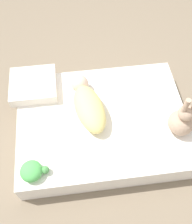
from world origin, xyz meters
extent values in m
plane|color=#7A6B56|center=(0.00, 0.00, 0.00)|extent=(12.00, 12.00, 0.00)
cube|color=white|center=(0.00, 0.00, 0.09)|extent=(1.15, 0.87, 0.19)
ellipsoid|color=#EFDB7F|center=(-0.08, 0.04, 0.26)|extent=(0.26, 0.42, 0.14)
sphere|color=beige|center=(-0.13, 0.26, 0.25)|extent=(0.13, 0.13, 0.13)
cube|color=white|center=(-0.46, 0.31, 0.23)|extent=(0.33, 0.30, 0.08)
sphere|color=tan|center=(0.48, -0.15, 0.27)|extent=(0.17, 0.17, 0.17)
sphere|color=tan|center=(0.48, -0.15, 0.39)|extent=(0.10, 0.10, 0.10)
cylinder|color=tan|center=(0.45, -0.15, 0.47)|extent=(0.03, 0.03, 0.11)
ellipsoid|color=#51B756|center=(-0.47, -0.33, 0.23)|extent=(0.13, 0.13, 0.08)
sphere|color=#4C934C|center=(-0.39, -0.33, 0.22)|extent=(0.05, 0.05, 0.05)
camera|label=1|loc=(-0.16, -0.90, 1.71)|focal=42.00mm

